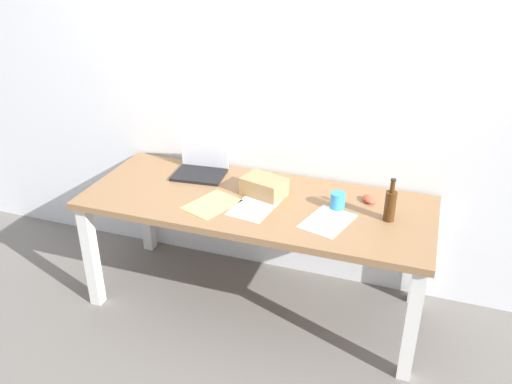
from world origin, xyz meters
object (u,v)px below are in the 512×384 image
Objects in this scene: beer_bottle at (390,205)px; coffee_mug at (338,201)px; desk at (256,213)px; cardboard_box at (264,187)px; laptop_left at (201,168)px; computer_mouse at (369,199)px.

coffee_mug is at bearing 172.56° from beer_bottle.
coffee_mug reaches higher than desk.
beer_bottle is at bearing -4.89° from cardboard_box.
desk is 8.28× the size of beer_bottle.
coffee_mug is at bearing -10.65° from laptop_left.
laptop_left is 0.92m from coffee_mug.
cardboard_box is 0.44m from coffee_mug.
laptop_left reaches higher than coffee_mug.
laptop_left is at bearing 169.35° from coffee_mug.
computer_mouse is (-0.13, 0.17, -0.08)m from beer_bottle.
desk is 19.98× the size of computer_mouse.
desk is 21.03× the size of coffee_mug.
laptop_left reaches higher than cardboard_box.
desk is at bearing -107.42° from cardboard_box.
beer_bottle reaches higher than laptop_left.
cardboard_box reaches higher than computer_mouse.
coffee_mug is at bearing -165.53° from computer_mouse.
desk is at bearing -26.45° from laptop_left.
laptop_left is 1.36× the size of cardboard_box.
computer_mouse is at bearing 42.16° from coffee_mug.
beer_bottle is at bearing 1.04° from desk.
coffee_mug is at bearing -3.22° from cardboard_box.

